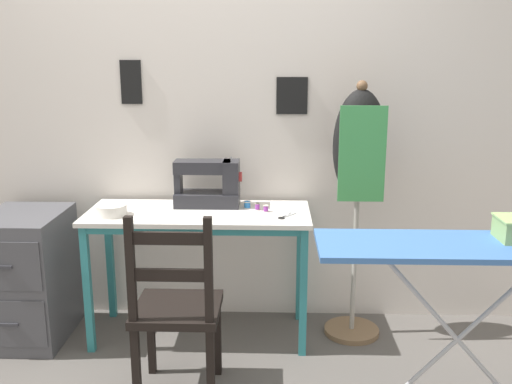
% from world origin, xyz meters
% --- Properties ---
extents(ground_plane, '(14.00, 14.00, 0.00)m').
position_xyz_m(ground_plane, '(0.00, 0.00, 0.00)').
color(ground_plane, '#5B5651').
extents(wall_back, '(10.00, 0.06, 2.55)m').
position_xyz_m(wall_back, '(0.00, 0.58, 1.28)').
color(wall_back, silver).
rests_on(wall_back, ground_plane).
extents(sewing_table, '(1.24, 0.52, 0.75)m').
position_xyz_m(sewing_table, '(0.00, 0.24, 0.66)').
color(sewing_table, silver).
rests_on(sewing_table, ground_plane).
extents(sewing_machine, '(0.38, 0.18, 0.29)m').
position_xyz_m(sewing_machine, '(0.06, 0.38, 0.87)').
color(sewing_machine, '#28282D').
rests_on(sewing_machine, sewing_table).
extents(fabric_bowl, '(0.16, 0.16, 0.06)m').
position_xyz_m(fabric_bowl, '(-0.46, 0.16, 0.78)').
color(fabric_bowl, silver).
rests_on(fabric_bowl, sewing_table).
extents(scissors, '(0.10, 0.14, 0.01)m').
position_xyz_m(scissors, '(0.48, 0.16, 0.75)').
color(scissors, silver).
rests_on(scissors, sewing_table).
extents(thread_spool_near_machine, '(0.04, 0.04, 0.04)m').
position_xyz_m(thread_spool_near_machine, '(0.27, 0.34, 0.77)').
color(thread_spool_near_machine, '#2875C1').
rests_on(thread_spool_near_machine, sewing_table).
extents(thread_spool_mid_table, '(0.03, 0.03, 0.04)m').
position_xyz_m(thread_spool_mid_table, '(0.33, 0.30, 0.77)').
color(thread_spool_mid_table, purple).
rests_on(thread_spool_mid_table, sewing_table).
extents(thread_spool_far_edge, '(0.03, 0.03, 0.04)m').
position_xyz_m(thread_spool_far_edge, '(0.38, 0.26, 0.77)').
color(thread_spool_far_edge, purple).
rests_on(thread_spool_far_edge, sewing_table).
extents(wooden_chair, '(0.40, 0.38, 0.93)m').
position_xyz_m(wooden_chair, '(-0.03, -0.36, 0.44)').
color(wooden_chair, black).
rests_on(wooden_chair, ground_plane).
extents(filing_cabinet, '(0.43, 0.55, 0.74)m').
position_xyz_m(filing_cabinet, '(-0.98, 0.20, 0.37)').
color(filing_cabinet, '#4C4C51').
rests_on(filing_cabinet, ground_plane).
extents(dress_form, '(0.32, 0.32, 1.47)m').
position_xyz_m(dress_form, '(0.89, 0.29, 1.03)').
color(dress_form, '#846647').
rests_on(dress_form, ground_plane).
extents(ironing_board, '(1.23, 0.38, 0.85)m').
position_xyz_m(ironing_board, '(1.22, -0.54, 0.80)').
color(ironing_board, '#3D6BAD').
rests_on(ironing_board, ground_plane).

